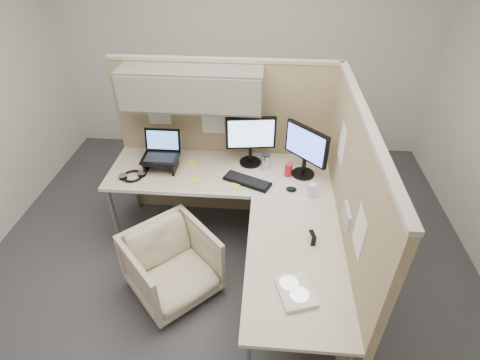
# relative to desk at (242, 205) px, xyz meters

# --- Properties ---
(ground) EXTENTS (4.50, 4.50, 0.00)m
(ground) POSITION_rel_desk_xyz_m (-0.12, -0.13, -0.69)
(ground) COLOR #37363B
(ground) RESTS_ON ground
(partition_back) EXTENTS (2.00, 0.36, 1.63)m
(partition_back) POSITION_rel_desk_xyz_m (-0.34, 0.70, 0.41)
(partition_back) COLOR tan
(partition_back) RESTS_ON ground
(partition_right) EXTENTS (0.07, 2.03, 1.63)m
(partition_right) POSITION_rel_desk_xyz_m (0.78, -0.19, 0.13)
(partition_right) COLOR tan
(partition_right) RESTS_ON ground
(desk) EXTENTS (2.00, 1.98, 0.73)m
(desk) POSITION_rel_desk_xyz_m (0.00, 0.00, 0.00)
(desk) COLOR beige
(desk) RESTS_ON ground
(office_chair) EXTENTS (0.87, 0.86, 0.65)m
(office_chair) POSITION_rel_desk_xyz_m (-0.54, -0.34, -0.36)
(office_chair) COLOR beige
(office_chair) RESTS_ON ground
(monitor_left) EXTENTS (0.44, 0.20, 0.47)m
(monitor_left) POSITION_rel_desk_xyz_m (0.04, 0.56, 0.32)
(monitor_left) COLOR black
(monitor_left) RESTS_ON desk
(monitor_right) EXTENTS (0.33, 0.34, 0.47)m
(monitor_right) POSITION_rel_desk_xyz_m (0.51, 0.42, 0.32)
(monitor_right) COLOR black
(monitor_right) RESTS_ON desk
(laptop_station) EXTENTS (0.32, 0.27, 0.33)m
(laptop_station) POSITION_rel_desk_xyz_m (-0.76, 0.43, 0.17)
(laptop_station) COLOR black
(laptop_station) RESTS_ON desk
(keyboard) EXTENTS (0.44, 0.30, 0.02)m
(keyboard) POSITION_rel_desk_xyz_m (0.03, 0.26, 0.05)
(keyboard) COLOR black
(keyboard) RESTS_ON desk
(mouse) EXTENTS (0.09, 0.06, 0.03)m
(mouse) POSITION_rel_desk_xyz_m (0.40, 0.17, 0.06)
(mouse) COLOR black
(mouse) RESTS_ON desk
(travel_mug) EXTENTS (0.07, 0.07, 0.16)m
(travel_mug) POSITION_rel_desk_xyz_m (0.18, 0.47, 0.12)
(travel_mug) COLOR silver
(travel_mug) RESTS_ON desk
(soda_can_green) EXTENTS (0.07, 0.07, 0.12)m
(soda_can_green) POSITION_rel_desk_xyz_m (0.56, 0.11, 0.10)
(soda_can_green) COLOR silver
(soda_can_green) RESTS_ON desk
(soda_can_silver) EXTENTS (0.07, 0.07, 0.12)m
(soda_can_silver) POSITION_rel_desk_xyz_m (0.38, 0.39, 0.10)
(soda_can_silver) COLOR #B21E1E
(soda_can_silver) RESTS_ON desk
(sticky_note_b) EXTENTS (0.09, 0.09, 0.01)m
(sticky_note_b) POSITION_rel_desk_xyz_m (-0.07, 0.19, 0.05)
(sticky_note_b) COLOR yellow
(sticky_note_b) RESTS_ON desk
(sticky_note_d) EXTENTS (0.10, 0.10, 0.01)m
(sticky_note_d) POSITION_rel_desk_xyz_m (-0.20, 0.34, 0.05)
(sticky_note_d) COLOR yellow
(sticky_note_d) RESTS_ON desk
(sticky_note_a) EXTENTS (0.09, 0.09, 0.01)m
(sticky_note_a) POSITION_rel_desk_xyz_m (-0.43, 0.24, 0.05)
(sticky_note_a) COLOR yellow
(sticky_note_a) RESTS_ON desk
(sticky_note_c) EXTENTS (0.10, 0.10, 0.01)m
(sticky_note_c) POSITION_rel_desk_xyz_m (-0.50, 0.51, 0.05)
(sticky_note_c) COLOR yellow
(sticky_note_c) RESTS_ON desk
(headphones) EXTENTS (0.23, 0.23, 0.03)m
(headphones) POSITION_rel_desk_xyz_m (-0.98, 0.25, 0.06)
(headphones) COLOR black
(headphones) RESTS_ON desk
(paper_stack) EXTENTS (0.27, 0.31, 0.03)m
(paper_stack) POSITION_rel_desk_xyz_m (0.40, -0.86, 0.06)
(paper_stack) COLOR white
(paper_stack) RESTS_ON desk
(desk_clock) EXTENTS (0.05, 0.09, 0.08)m
(desk_clock) POSITION_rel_desk_xyz_m (0.53, -0.41, 0.08)
(desk_clock) COLOR black
(desk_clock) RESTS_ON desk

